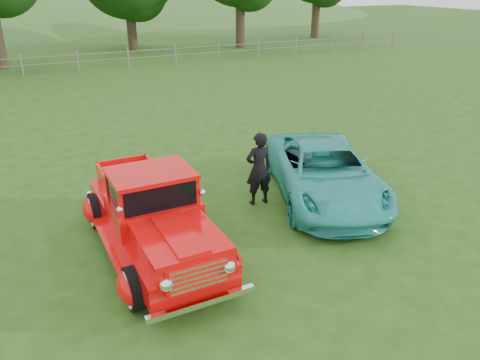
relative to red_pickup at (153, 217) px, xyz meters
name	(u,v)px	position (x,y,z in m)	size (l,w,h in m)	color
ground	(239,253)	(1.49, -0.76, -0.80)	(140.00, 140.00, 0.00)	#234813
distant_hills	(6,61)	(-2.59, 58.71, -5.34)	(116.00, 60.00, 18.00)	#2F5820
fence_line	(77,61)	(1.49, 21.24, -0.19)	(48.00, 0.12, 1.20)	#686158
red_pickup	(153,217)	(0.00, 0.00, 0.00)	(2.31, 5.02, 1.78)	black
teal_sedan	(324,172)	(4.50, 0.68, -0.11)	(2.28, 4.95, 1.37)	teal
man	(259,169)	(2.89, 1.08, 0.10)	(0.66, 0.43, 1.80)	black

